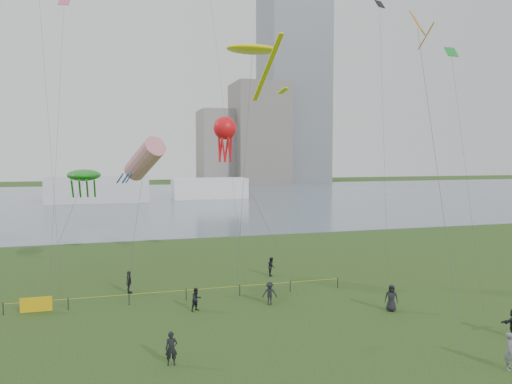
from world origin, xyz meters
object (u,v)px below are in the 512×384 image
object	(u,v)px
kite_flyer	(510,351)
kite_octopus	(225,129)
kite_stingray	(253,50)
fence	(97,300)

from	to	relation	value
kite_flyer	kite_octopus	world-z (taller)	kite_octopus
kite_stingray	kite_octopus	world-z (taller)	kite_stingray
kite_stingray	fence	bearing A→B (deg)	-146.77
kite_stingray	kite_octopus	distance (m)	7.26
fence	kite_stingray	world-z (taller)	kite_stingray
fence	kite_stingray	size ratio (longest dim) A/B	1.21
kite_flyer	kite_stingray	xyz separation A→B (m)	(-6.59, 22.51, 18.53)
kite_stingray	kite_octopus	xyz separation A→B (m)	(-2.55, -0.37, -6.79)
fence	kite_stingray	distance (m)	23.79
fence	kite_octopus	distance (m)	17.06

